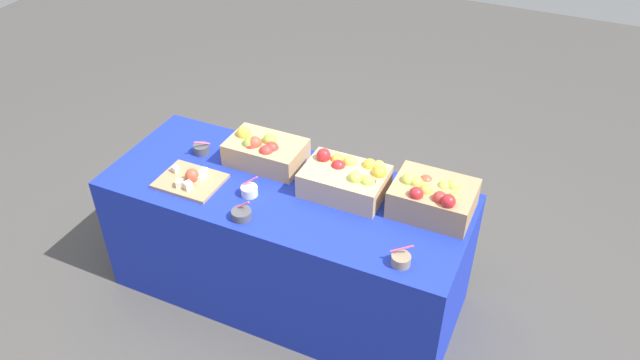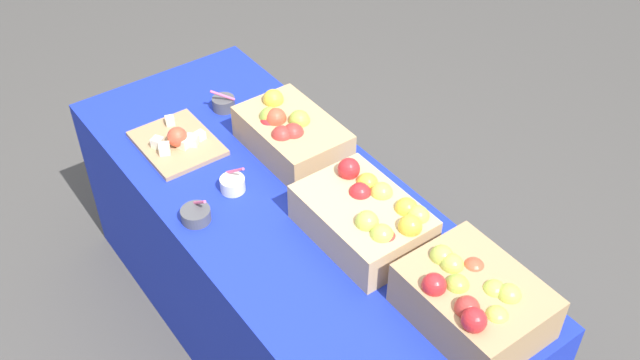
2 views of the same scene
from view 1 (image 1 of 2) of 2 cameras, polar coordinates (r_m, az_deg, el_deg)
ground_plane at (r=3.66m, az=-2.86°, el=-10.06°), size 10.00×10.00×0.00m
table at (r=3.40m, az=-3.04°, el=-5.79°), size 1.90×0.76×0.74m
apple_crate_left at (r=3.01m, az=10.40°, el=-1.57°), size 0.39×0.30×0.20m
apple_crate_middle at (r=3.09m, az=2.50°, el=0.08°), size 0.41×0.28×0.19m
apple_crate_right at (r=3.31m, az=-5.14°, el=2.69°), size 0.41×0.26×0.18m
cutting_board_front at (r=3.25m, az=-11.85°, el=0.03°), size 0.32×0.26×0.09m
sample_bowl_near at (r=3.47m, az=-10.89°, el=2.83°), size 0.09×0.10×0.10m
sample_bowl_mid at (r=2.99m, az=-7.26°, el=-3.15°), size 0.10×0.10×0.10m
sample_bowl_far at (r=2.75m, az=7.48°, el=-7.31°), size 0.10×0.09×0.10m
sample_bowl_extra at (r=3.12m, az=-6.54°, el=-0.98°), size 0.09×0.09×0.11m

